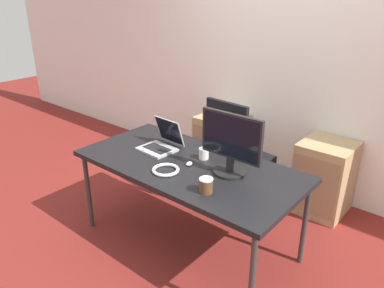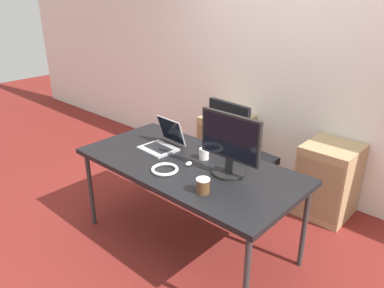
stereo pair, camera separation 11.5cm
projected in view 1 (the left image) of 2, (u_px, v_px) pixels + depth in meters
The scene contains 12 objects.
ground_plane at pixel (189, 242), 3.22m from camera, with size 14.00×14.00×0.00m, color maroon.
wall_back at pixel (285, 65), 3.77m from camera, with size 10.00×0.05×2.60m.
desk at pixel (188, 168), 2.94m from camera, with size 1.80×0.88×0.75m.
office_chair at pixel (237, 167), 3.59m from camera, with size 0.56×0.58×1.12m.
cabinet_left at pixel (221, 145), 4.27m from camera, with size 0.46×0.49×0.71m.
cabinet_right at pixel (324, 177), 3.56m from camera, with size 0.46×0.49×0.71m.
laptop_center at pixel (161, 143), 3.17m from camera, with size 0.31×0.33×0.25m.
monitor at pixel (231, 144), 2.68m from camera, with size 0.50×0.24×0.46m.
mouse at pixel (189, 164), 2.88m from camera, with size 0.04×0.06×0.03m.
coffee_cup_white at pixel (204, 154), 2.99m from camera, with size 0.08×0.08×0.09m.
coffee_cup_brown at pixel (206, 185), 2.50m from camera, with size 0.09×0.09×0.10m.
cable_coil at pixel (166, 170), 2.79m from camera, with size 0.21×0.21×0.03m.
Camera 1 is at (1.71, -2.00, 2.04)m, focal length 35.00 mm.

